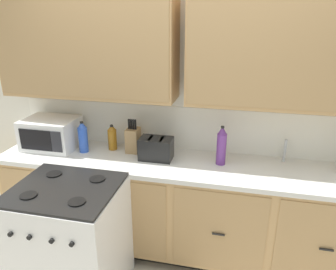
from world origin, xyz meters
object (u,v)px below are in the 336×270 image
object	(u,v)px
bottle_violet	(221,146)
bottle_amber	(112,137)
bottle_blue	(83,137)
knife_block	(133,140)
stove_range	(71,241)
microwave	(51,133)
toaster	(156,149)

from	to	relation	value
bottle_violet	bottle_amber	xyz separation A→B (m)	(-1.00, 0.09, -0.05)
bottle_violet	bottle_blue	bearing A→B (deg)	-179.08
knife_block	bottle_blue	world-z (taller)	knife_block
knife_block	bottle_violet	xyz separation A→B (m)	(0.79, -0.08, 0.05)
stove_range	bottle_blue	distance (m)	0.90
microwave	bottle_blue	xyz separation A→B (m)	(0.34, -0.03, 0.00)
stove_range	toaster	bearing A→B (deg)	52.25
bottle_amber	bottle_blue	bearing A→B (deg)	-154.04
microwave	toaster	world-z (taller)	microwave
stove_range	bottle_amber	bearing A→B (deg)	85.61
stove_range	knife_block	distance (m)	0.99
microwave	bottle_amber	size ratio (longest dim) A/B	2.03
bottle_amber	microwave	bearing A→B (deg)	-171.19
toaster	stove_range	bearing A→B (deg)	-127.75
bottle_violet	bottle_amber	bearing A→B (deg)	174.65
toaster	bottle_blue	world-z (taller)	bottle_blue
bottle_violet	stove_range	bearing A→B (deg)	-147.40
toaster	knife_block	size ratio (longest dim) A/B	0.90
toaster	knife_block	bearing A→B (deg)	156.33
bottle_amber	toaster	bearing A→B (deg)	-14.51
microwave	knife_block	xyz separation A→B (m)	(0.77, 0.08, -0.02)
stove_range	microwave	xyz separation A→B (m)	(-0.51, 0.68, 0.59)
bottle_violet	knife_block	bearing A→B (deg)	173.95
knife_block	bottle_blue	size ratio (longest dim) A/B	1.07
stove_range	toaster	world-z (taller)	toaster
microwave	bottle_blue	distance (m)	0.34
stove_range	bottle_violet	xyz separation A→B (m)	(1.06, 0.68, 0.62)
bottle_violet	toaster	bearing A→B (deg)	-177.69
bottle_violet	bottle_amber	size ratio (longest dim) A/B	1.41
toaster	bottle_amber	xyz separation A→B (m)	(-0.45, 0.12, 0.02)
knife_block	bottle_amber	xyz separation A→B (m)	(-0.20, 0.01, 0.00)
knife_block	bottle_amber	size ratio (longest dim) A/B	1.31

